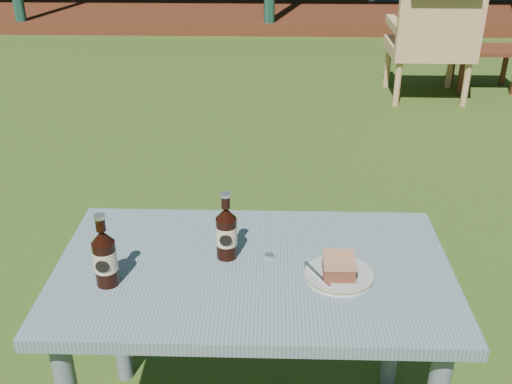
{
  "coord_description": "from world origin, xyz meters",
  "views": [
    {
      "loc": [
        0.05,
        -3.11,
        1.75
      ],
      "look_at": [
        0.0,
        -1.3,
        0.82
      ],
      "focal_mm": 42.0,
      "sensor_mm": 36.0,
      "label": 1
    }
  ],
  "objects_px": {
    "armchair_left": "(432,40)",
    "cola_bottle_near": "(226,232)",
    "plate": "(339,275)",
    "side_table": "(486,54)",
    "cafe_table": "(253,294)",
    "cola_bottle_far": "(105,257)",
    "cake_slice": "(339,266)"
  },
  "relations": [
    {
      "from": "armchair_left",
      "to": "cola_bottle_near",
      "type": "bearing_deg",
      "value": -112.22
    },
    {
      "from": "plate",
      "to": "side_table",
      "type": "bearing_deg",
      "value": 66.68
    },
    {
      "from": "cafe_table",
      "to": "side_table",
      "type": "height_order",
      "value": "cafe_table"
    },
    {
      "from": "cafe_table",
      "to": "cola_bottle_far",
      "type": "relative_size",
      "value": 5.29
    },
    {
      "from": "cola_bottle_near",
      "to": "side_table",
      "type": "bearing_deg",
      "value": 62.3
    },
    {
      "from": "cola_bottle_far",
      "to": "plate",
      "type": "bearing_deg",
      "value": 4.21
    },
    {
      "from": "cola_bottle_far",
      "to": "side_table",
      "type": "distance_m",
      "value": 4.9
    },
    {
      "from": "cola_bottle_near",
      "to": "side_table",
      "type": "distance_m",
      "value": 4.61
    },
    {
      "from": "plate",
      "to": "cake_slice",
      "type": "xyz_separation_m",
      "value": [
        -0.0,
        -0.01,
        0.04
      ]
    },
    {
      "from": "cola_bottle_near",
      "to": "armchair_left",
      "type": "distance_m",
      "value": 4.06
    },
    {
      "from": "cake_slice",
      "to": "armchair_left",
      "type": "relative_size",
      "value": 0.1
    },
    {
      "from": "cake_slice",
      "to": "cola_bottle_near",
      "type": "relative_size",
      "value": 0.42
    },
    {
      "from": "cake_slice",
      "to": "armchair_left",
      "type": "height_order",
      "value": "armchair_left"
    },
    {
      "from": "cafe_table",
      "to": "cola_bottle_near",
      "type": "relative_size",
      "value": 5.44
    },
    {
      "from": "plate",
      "to": "cola_bottle_far",
      "type": "xyz_separation_m",
      "value": [
        -0.67,
        -0.05,
        0.08
      ]
    },
    {
      "from": "cola_bottle_far",
      "to": "side_table",
      "type": "relative_size",
      "value": 0.38
    },
    {
      "from": "cafe_table",
      "to": "cola_bottle_far",
      "type": "xyz_separation_m",
      "value": [
        -0.42,
        -0.1,
        0.19
      ]
    },
    {
      "from": "cola_bottle_near",
      "to": "side_table",
      "type": "height_order",
      "value": "cola_bottle_near"
    },
    {
      "from": "plate",
      "to": "cake_slice",
      "type": "bearing_deg",
      "value": -113.51
    },
    {
      "from": "plate",
      "to": "cake_slice",
      "type": "distance_m",
      "value": 0.04
    },
    {
      "from": "plate",
      "to": "side_table",
      "type": "relative_size",
      "value": 0.34
    },
    {
      "from": "cola_bottle_near",
      "to": "cola_bottle_far",
      "type": "distance_m",
      "value": 0.37
    },
    {
      "from": "cake_slice",
      "to": "cafe_table",
      "type": "bearing_deg",
      "value": 167.52
    },
    {
      "from": "cafe_table",
      "to": "plate",
      "type": "height_order",
      "value": "plate"
    },
    {
      "from": "armchair_left",
      "to": "side_table",
      "type": "xyz_separation_m",
      "value": [
        0.6,
        0.31,
        -0.2
      ]
    },
    {
      "from": "side_table",
      "to": "cola_bottle_far",
      "type": "bearing_deg",
      "value": -120.35
    },
    {
      "from": "side_table",
      "to": "cafe_table",
      "type": "bearing_deg",
      "value": -116.47
    },
    {
      "from": "plate",
      "to": "armchair_left",
      "type": "height_order",
      "value": "armchair_left"
    },
    {
      "from": "plate",
      "to": "armchair_left",
      "type": "relative_size",
      "value": 0.21
    },
    {
      "from": "cola_bottle_far",
      "to": "cafe_table",
      "type": "bearing_deg",
      "value": 13.02
    },
    {
      "from": "cake_slice",
      "to": "armchair_left",
      "type": "xyz_separation_m",
      "value": [
        1.2,
        3.86,
        -0.23
      ]
    },
    {
      "from": "plate",
      "to": "cafe_table",
      "type": "bearing_deg",
      "value": 169.51
    }
  ]
}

